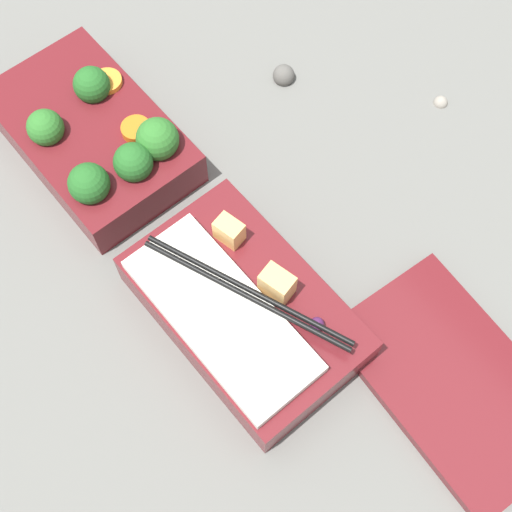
% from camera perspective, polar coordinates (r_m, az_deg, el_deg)
% --- Properties ---
extents(ground_plane, '(3.00, 3.00, 0.00)m').
position_cam_1_polar(ground_plane, '(0.73, -7.29, 2.35)').
color(ground_plane, slate).
extents(bento_tray_vegetable, '(0.22, 0.14, 0.08)m').
position_cam_1_polar(bento_tray_vegetable, '(0.77, -12.79, 9.31)').
color(bento_tray_vegetable, maroon).
rests_on(bento_tray_vegetable, ground_plane).
extents(bento_tray_rice, '(0.22, 0.14, 0.08)m').
position_cam_1_polar(bento_tray_rice, '(0.66, -0.94, -4.14)').
color(bento_tray_rice, maroon).
rests_on(bento_tray_rice, ground_plane).
extents(bento_lid, '(0.23, 0.15, 0.01)m').
position_cam_1_polar(bento_lid, '(0.68, 15.55, -9.59)').
color(bento_lid, maroon).
rests_on(bento_lid, ground_plane).
extents(pebble_0, '(0.02, 0.02, 0.02)m').
position_cam_1_polar(pebble_0, '(0.83, 14.60, 11.93)').
color(pebble_0, gray).
rests_on(pebble_0, ground_plane).
extents(pebble_1, '(0.02, 0.02, 0.02)m').
position_cam_1_polar(pebble_1, '(0.83, 2.23, 14.24)').
color(pebble_1, '#595651').
rests_on(pebble_1, ground_plane).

